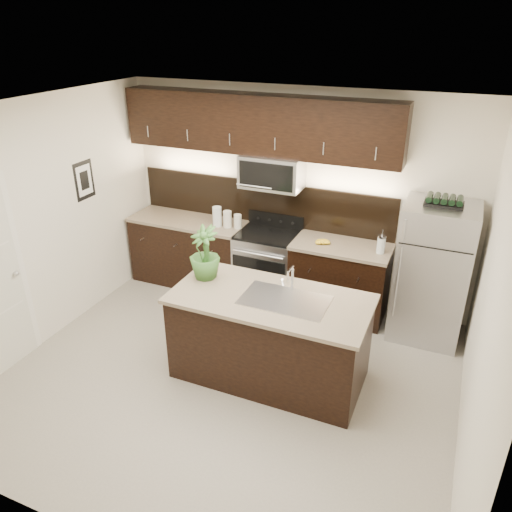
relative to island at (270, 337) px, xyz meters
The scene contains 12 objects.
ground 0.63m from the island, 151.84° to the right, with size 4.50×4.50×0.00m, color gray.
room_walls 1.34m from the island, 153.91° to the right, with size 4.52×4.02×2.71m.
counter_run 1.71m from the island, 119.10° to the left, with size 3.51×0.65×0.94m.
upper_fixtures 2.47m from the island, 116.13° to the left, with size 3.49×0.40×1.66m.
island is the anchor object (origin of this frame).
sink_faucet 0.51m from the island, ahead, with size 0.84×0.50×0.28m.
refrigerator 2.02m from the island, 45.76° to the left, with size 0.78×0.70×1.61m, color #B2B2B7.
wine_rack 2.32m from the island, 45.76° to the left, with size 0.40×0.25×0.10m.
plant 1.09m from the island, behind, with size 0.32×0.32×0.57m, color #346327.
canisters 1.98m from the island, 129.80° to the left, with size 0.39×0.14×0.26m.
french_press 1.74m from the island, 61.06° to the left, with size 0.10×0.10×0.28m.
bananas 1.50m from the island, 87.55° to the left, with size 0.18×0.14×0.06m, color yellow.
Camera 1 is at (1.90, -3.72, 3.41)m, focal length 35.00 mm.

